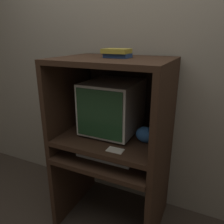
{
  "coord_description": "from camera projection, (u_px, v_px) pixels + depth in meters",
  "views": [
    {
      "loc": [
        0.66,
        -1.11,
        1.54
      ],
      "look_at": [
        -0.01,
        0.33,
        0.99
      ],
      "focal_mm": 35.0,
      "sensor_mm": 36.0,
      "label": 1
    }
  ],
  "objects": [
    {
      "name": "wall_back",
      "position": [
        132.0,
        66.0,
        1.9
      ],
      "size": [
        6.0,
        0.06,
        2.6
      ],
      "color": "gray",
      "rests_on": "ground_plane"
    },
    {
      "name": "desk_base",
      "position": [
        111.0,
        178.0,
        1.83
      ],
      "size": [
        0.83,
        0.68,
        0.67
      ],
      "color": "#382316",
      "rests_on": "ground_plane"
    },
    {
      "name": "desk_monitor_shelf",
      "position": [
        113.0,
        138.0,
        1.74
      ],
      "size": [
        0.83,
        0.66,
        0.14
      ],
      "color": "#382316",
      "rests_on": "desk_base"
    },
    {
      "name": "hutch_upper",
      "position": [
        115.0,
        86.0,
        1.63
      ],
      "size": [
        0.83,
        0.66,
        0.59
      ],
      "color": "#382316",
      "rests_on": "desk_monitor_shelf"
    },
    {
      "name": "crt_monitor",
      "position": [
        113.0,
        106.0,
        1.72
      ],
      "size": [
        0.39,
        0.47,
        0.41
      ],
      "color": "beige",
      "rests_on": "desk_monitor_shelf"
    },
    {
      "name": "keyboard",
      "position": [
        105.0,
        157.0,
        1.65
      ],
      "size": [
        0.43,
        0.13,
        0.03
      ],
      "color": "beige",
      "rests_on": "desk_base"
    },
    {
      "name": "mouse",
      "position": [
        141.0,
        165.0,
        1.54
      ],
      "size": [
        0.07,
        0.05,
        0.03
      ],
      "color": "#B7B7B7",
      "rests_on": "desk_base"
    },
    {
      "name": "snack_bag",
      "position": [
        145.0,
        135.0,
        1.58
      ],
      "size": [
        0.14,
        0.11,
        0.12
      ],
      "color": "#336BB7",
      "rests_on": "desk_monitor_shelf"
    },
    {
      "name": "book_stack",
      "position": [
        117.0,
        53.0,
        1.54
      ],
      "size": [
        0.18,
        0.15,
        0.06
      ],
      "color": "navy",
      "rests_on": "hutch_upper"
    },
    {
      "name": "paper_card",
      "position": [
        115.0,
        150.0,
        1.48
      ],
      "size": [
        0.11,
        0.07,
        0.0
      ],
      "color": "beige",
      "rests_on": "desk_monitor_shelf"
    }
  ]
}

